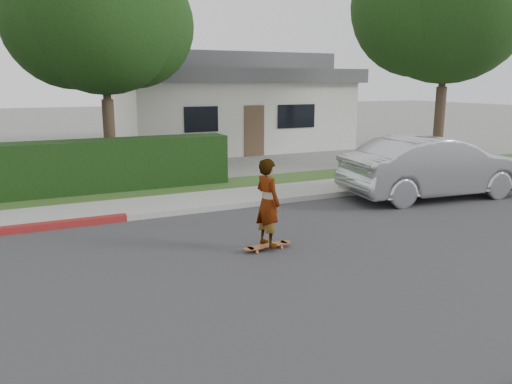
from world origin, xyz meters
The scene contains 11 objects.
ground centered at (0.00, 0.00, 0.00)m, with size 120.00×120.00×0.00m, color slate.
road centered at (0.00, 0.00, 0.01)m, with size 60.00×8.00×0.01m, color #2D2D30.
curb_far centered at (0.00, 4.10, 0.07)m, with size 60.00×0.20×0.15m, color #9E9E99.
sidewalk_far centered at (0.00, 5.00, 0.06)m, with size 60.00×1.60×0.12m, color gray.
planting_strip centered at (0.00, 6.60, 0.05)m, with size 60.00×1.60×0.10m, color #2D4C1E.
tree_center centered at (1.49, 9.19, 4.90)m, with size 5.66×4.84×7.44m.
tree_right centered at (12.49, 6.69, 5.63)m, with size 6.32×5.60×8.56m.
house centered at (8.00, 16.00, 2.10)m, with size 10.60×8.60×4.30m.
skateboard centered at (2.97, 0.97, 0.09)m, with size 1.00×0.28×0.09m.
skateboarder centered at (2.97, 0.97, 0.90)m, with size 0.59×0.38×1.61m, color white.
car_silver centered at (8.92, 2.96, 0.83)m, with size 1.75×5.03×1.66m, color #A6A9AD.
Camera 1 is at (-0.92, -6.87, 3.03)m, focal length 35.00 mm.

